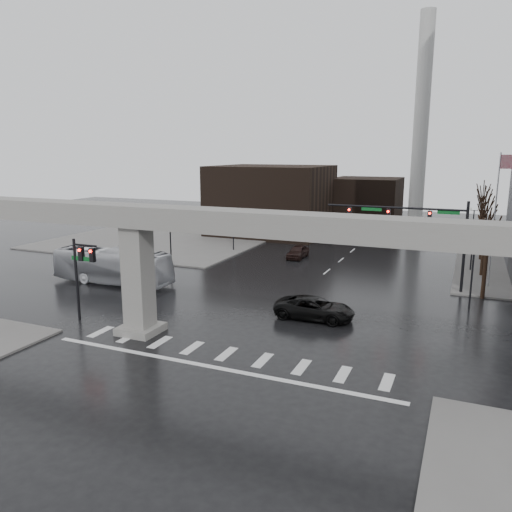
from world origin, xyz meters
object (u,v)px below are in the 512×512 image
object	(u,v)px
city_bus	(112,266)
signal_mast_arm	(419,224)
far_car	(298,252)
pickup_truck	(314,308)

from	to	relation	value
city_bus	signal_mast_arm	bearing A→B (deg)	-71.67
city_bus	far_car	world-z (taller)	city_bus
pickup_truck	far_car	world-z (taller)	pickup_truck
far_car	signal_mast_arm	bearing A→B (deg)	-31.11
signal_mast_arm	city_bus	bearing A→B (deg)	-160.89
signal_mast_arm	pickup_truck	distance (m)	13.82
signal_mast_arm	pickup_truck	size ratio (longest dim) A/B	2.08
signal_mast_arm	far_car	xyz separation A→B (m)	(-13.85, 8.32, -5.09)
pickup_truck	far_car	xyz separation A→B (m)	(-7.89, 19.74, -0.07)
pickup_truck	far_car	distance (m)	21.26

